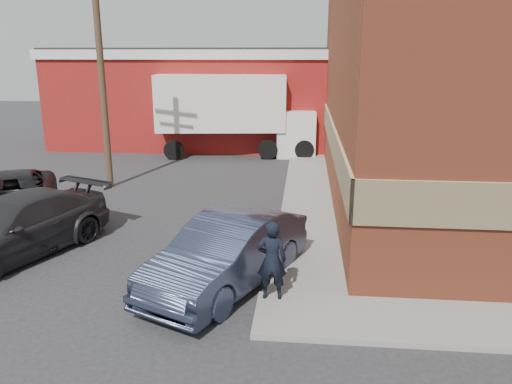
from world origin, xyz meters
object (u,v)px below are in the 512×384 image
(man, at_px, (272,260))
(suv_a, at_px, (11,199))
(warehouse, at_px, (199,96))
(suv_b, at_px, (14,228))
(sedan, at_px, (228,253))
(box_truck, at_px, (237,109))
(utility_pole, at_px, (101,68))

(man, height_order, suv_a, man)
(warehouse, distance_m, suv_a, 16.06)
(man, xyz_separation_m, suv_b, (-7.07, 1.95, -0.20))
(suv_b, bearing_deg, warehouse, 108.14)
(warehouse, bearing_deg, suv_b, -93.97)
(sedan, distance_m, box_truck, 15.79)
(warehouse, relative_size, suv_a, 2.90)
(warehouse, height_order, suv_b, warehouse)
(sedan, relative_size, box_truck, 0.57)
(suv_b, bearing_deg, utility_pole, 113.91)
(sedan, bearing_deg, utility_pole, 150.83)
(suv_b, height_order, box_truck, box_truck)
(sedan, bearing_deg, suv_b, -166.73)
(utility_pole, xyz_separation_m, suv_a, (-1.45, -4.65, -3.96))
(warehouse, bearing_deg, box_truck, -54.09)
(man, xyz_separation_m, box_truck, (-2.97, 16.34, 1.45))
(warehouse, distance_m, suv_b, 18.45)
(warehouse, height_order, utility_pole, utility_pole)
(man, relative_size, suv_b, 0.32)
(utility_pole, relative_size, suv_b, 1.61)
(warehouse, xyz_separation_m, sedan, (4.72, -19.50, -1.98))
(utility_pole, bearing_deg, man, -51.72)
(warehouse, relative_size, sedan, 3.23)
(suv_b, distance_m, box_truck, 15.05)
(man, height_order, sedan, man)
(warehouse, xyz_separation_m, box_truck, (2.83, -3.91, -0.35))
(warehouse, relative_size, suv_b, 2.92)
(box_truck, bearing_deg, sedan, -89.77)
(utility_pole, height_order, man, utility_pole)
(suv_a, bearing_deg, utility_pole, 48.02)
(warehouse, distance_m, sedan, 20.16)
(man, height_order, box_truck, box_truck)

